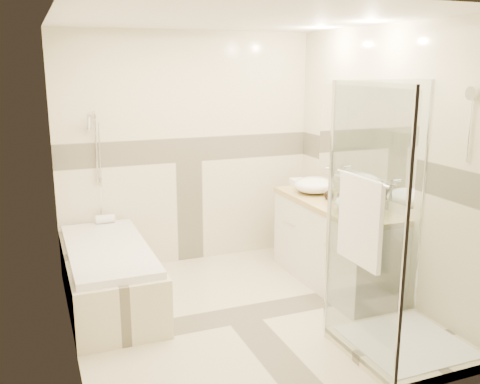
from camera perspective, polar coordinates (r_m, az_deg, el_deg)
name	(u,v)px	position (r m, az deg, el deg)	size (l,w,h in m)	color
room	(246,174)	(4.45, 0.60, 1.90)	(2.82, 3.02, 2.52)	beige
bathtub	(109,272)	(5.06, -13.80, -8.34)	(0.75, 1.70, 0.56)	beige
vanity	(334,243)	(5.39, 10.01, -5.40)	(0.58, 1.62, 0.85)	silver
shower_enclosure	(390,289)	(4.24, 15.74, -9.93)	(0.96, 0.93, 2.04)	beige
vessel_sink_near	(314,185)	(5.58, 7.87, 0.73)	(0.42, 0.42, 0.17)	white
vessel_sink_far	(359,203)	(4.91, 12.59, -1.20)	(0.43, 0.43, 0.17)	white
faucet_near	(332,177)	(5.68, 9.80, 1.62)	(0.11, 0.03, 0.27)	silver
faucet_far	(380,193)	(5.01, 14.67, -0.10)	(0.12, 0.03, 0.28)	silver
amenity_bottle_a	(341,197)	(5.14, 10.76, -0.50)	(0.07, 0.07, 0.16)	black
amenity_bottle_b	(329,193)	(5.33, 9.50, -0.14)	(0.10, 0.10, 0.13)	black
folded_towels	(300,183)	(5.85, 6.42, 0.92)	(0.15, 0.25, 0.08)	white
rolled_towel	(105,219)	(5.67, -14.19, -2.81)	(0.09, 0.09, 0.19)	white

